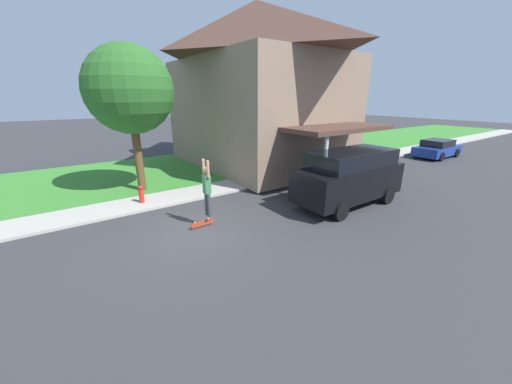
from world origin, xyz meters
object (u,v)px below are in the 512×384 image
at_px(lawn_tree_near, 129,90).
at_px(skateboarder, 207,188).
at_px(lawn_tree_far, 317,71).
at_px(fire_hydrant, 141,194).
at_px(suv_parked, 349,176).
at_px(skateboard, 203,223).
at_px(car_down_street, 437,149).

xyz_separation_m(lawn_tree_near, skateboarder, (5.34, 0.84, -3.11)).
distance_m(lawn_tree_far, fire_hydrant, 12.71).
relative_size(suv_parked, skateboarder, 2.48).
height_order(suv_parked, skateboard, suv_parked).
bearing_deg(suv_parked, skateboarder, -103.56).
bearing_deg(skateboard, suv_parked, 76.36).
relative_size(skateboarder, skateboard, 2.37).
relative_size(suv_parked, skateboard, 5.88).
height_order(suv_parked, car_down_street, suv_parked).
distance_m(suv_parked, skateboard, 6.14).
distance_m(car_down_street, skateboarder, 19.12).
bearing_deg(car_down_street, suv_parked, -79.62).
distance_m(lawn_tree_near, fire_hydrant, 4.49).
bearing_deg(skateboarder, lawn_tree_near, -171.04).
relative_size(lawn_tree_near, skateboarder, 3.25).
bearing_deg(lawn_tree_near, fire_hydrant, -14.88).
relative_size(lawn_tree_far, suv_parked, 1.60).
height_order(lawn_tree_near, fire_hydrant, lawn_tree_near).
height_order(lawn_tree_far, fire_hydrant, lawn_tree_far).
bearing_deg(fire_hydrant, skateboard, 17.99).
height_order(suv_parked, skateboarder, skateboarder).
bearing_deg(car_down_street, skateboarder, -86.73).
relative_size(skateboarder, fire_hydrant, 2.66).
height_order(lawn_tree_near, lawn_tree_far, lawn_tree_far).
bearing_deg(car_down_street, lawn_tree_far, -113.86).
bearing_deg(car_down_street, fire_hydrant, -96.76).
bearing_deg(skateboard, car_down_street, 93.06).
xyz_separation_m(skateboarder, fire_hydrant, (-3.51, -1.33, -0.96)).
relative_size(lawn_tree_far, skateboarder, 3.96).
distance_m(lawn_tree_far, car_down_street, 11.04).
bearing_deg(skateboard, lawn_tree_near, -173.19).
height_order(lawn_tree_far, suv_parked, lawn_tree_far).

